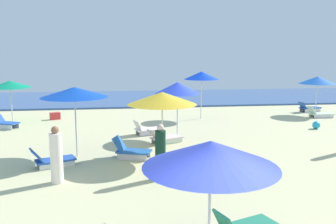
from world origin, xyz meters
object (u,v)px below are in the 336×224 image
object	(u,v)px
lounge_chair_1_0	(131,150)
lounge_chair_9_0	(165,138)
umbrella_2	(211,154)
lounge_chair_4_0	(6,123)
lounge_chair_7_1	(309,108)
lounge_chair_9_1	(147,129)
umbrella_1	(162,98)
umbrella_9	(177,88)
lounge_chair_0_0	(52,160)
beachgoer_0	(160,153)
umbrella_7	(317,80)
umbrella_6	(201,75)
lounge_chair_7_0	(320,113)
beach_ball_1	(316,125)
umbrella_4	(10,84)
cooler_box_0	(55,116)
beachgoer_1	(56,157)
umbrella_0	(74,92)

from	to	relation	value
lounge_chair_1_0	lounge_chair_9_0	size ratio (longest dim) A/B	0.92
umbrella_2	lounge_chair_4_0	size ratio (longest dim) A/B	1.78
lounge_chair_7_1	lounge_chair_9_1	distance (m)	11.84
umbrella_1	umbrella_9	xyz separation A→B (m)	(1.02, 2.99, 0.05)
lounge_chair_0_0	beachgoer_0	distance (m)	3.90
umbrella_7	umbrella_9	xyz separation A→B (m)	(-9.34, -4.86, 0.13)
umbrella_2	umbrella_6	bearing A→B (deg)	77.80
lounge_chair_7_0	umbrella_6	bearing A→B (deg)	84.57
lounge_chair_1_0	beach_ball_1	bearing A→B (deg)	-48.69
lounge_chair_7_0	umbrella_9	distance (m)	10.10
umbrella_4	lounge_chair_9_1	size ratio (longest dim) A/B	1.57
umbrella_2	umbrella_7	world-z (taller)	umbrella_7
lounge_chair_7_1	umbrella_2	bearing A→B (deg)	134.28
lounge_chair_7_0	cooler_box_0	xyz separation A→B (m)	(-15.28, 1.39, -0.03)
umbrella_2	lounge_chair_7_0	bearing A→B (deg)	53.23
lounge_chair_9_0	umbrella_6	bearing A→B (deg)	-52.32
lounge_chair_1_0	lounge_chair_9_1	size ratio (longest dim) A/B	1.01
umbrella_6	beachgoer_0	world-z (taller)	umbrella_6
lounge_chair_0_0	umbrella_4	world-z (taller)	umbrella_4
lounge_chair_0_0	beachgoer_1	size ratio (longest dim) A/B	0.91
umbrella_0	lounge_chair_7_0	bearing A→B (deg)	25.16
umbrella_7	cooler_box_0	xyz separation A→B (m)	(-15.54, 0.46, -1.91)
umbrella_2	cooler_box_0	bearing A→B (deg)	109.60
umbrella_7	cooler_box_0	world-z (taller)	umbrella_7
umbrella_1	lounge_chair_9_1	distance (m)	4.35
lounge_chair_1_0	umbrella_6	world-z (taller)	umbrella_6
umbrella_2	beachgoer_1	bearing A→B (deg)	127.24
lounge_chair_1_0	umbrella_2	size ratio (longest dim) A/B	0.61
umbrella_1	umbrella_0	bearing A→B (deg)	166.73
umbrella_0	lounge_chair_9_1	world-z (taller)	umbrella_0
umbrella_0	lounge_chair_1_0	distance (m)	2.91
umbrella_6	beachgoer_0	xyz separation A→B (m)	(-3.40, -9.51, -1.68)
umbrella_2	lounge_chair_4_0	distance (m)	14.70
lounge_chair_9_1	umbrella_6	bearing A→B (deg)	-58.83
beachgoer_0	umbrella_1	bearing A→B (deg)	-120.07
lounge_chair_1_0	lounge_chair_9_1	distance (m)	3.75
lounge_chair_0_0	lounge_chair_1_0	bearing A→B (deg)	-98.51
lounge_chair_9_1	cooler_box_0	world-z (taller)	lounge_chair_9_1
beachgoer_1	lounge_chair_9_0	bearing A→B (deg)	8.42
lounge_chair_0_0	umbrella_6	size ratio (longest dim) A/B	0.57
beachgoer_1	lounge_chair_9_1	bearing A→B (deg)	22.07
umbrella_1	lounge_chair_9_0	bearing A→B (deg)	80.95
umbrella_0	beach_ball_1	size ratio (longest dim) A/B	6.65
umbrella_1	lounge_chair_9_0	distance (m)	2.98
umbrella_9	lounge_chair_9_0	world-z (taller)	umbrella_9
beachgoer_1	beach_ball_1	size ratio (longest dim) A/B	4.41
umbrella_4	umbrella_9	world-z (taller)	umbrella_9
umbrella_0	umbrella_4	world-z (taller)	umbrella_0
lounge_chair_0_0	lounge_chair_7_0	xyz separation A→B (m)	(13.88, 7.32, -0.00)
umbrella_7	beachgoer_1	size ratio (longest dim) A/B	1.38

